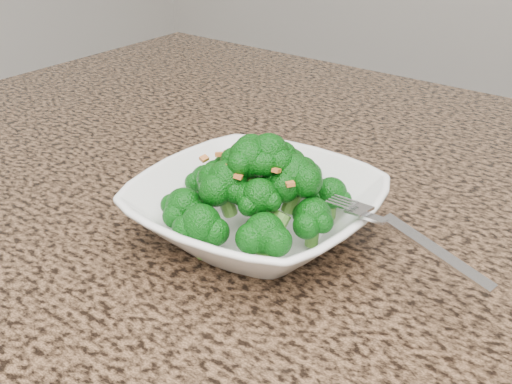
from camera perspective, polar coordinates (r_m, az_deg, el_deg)
The scene contains 5 objects.
granite_counter at distance 0.64m, azimuth 14.42°, elevation -6.82°, with size 1.64×1.04×0.03m, color brown.
bowl at distance 0.63m, azimuth -0.00°, elevation -1.70°, with size 0.23×0.23×0.06m, color white.
broccoli_pile at distance 0.60m, azimuth -0.00°, elevation 3.62°, with size 0.21×0.21×0.07m, color #09530B, non-canonical shape.
garlic_topping at distance 0.59m, azimuth -0.00°, elevation 7.03°, with size 0.12×0.12×0.01m, color orange, non-canonical shape.
fork at distance 0.56m, azimuth 10.90°, elevation -2.49°, with size 0.17×0.03×0.01m, color silver, non-canonical shape.
Camera 1 is at (0.19, -0.20, 1.24)m, focal length 45.00 mm.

